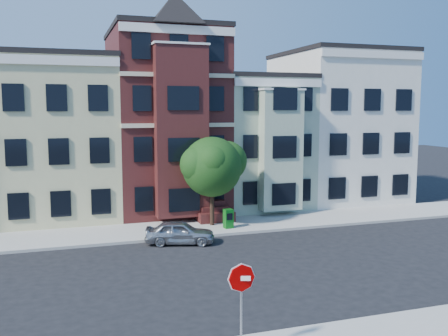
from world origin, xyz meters
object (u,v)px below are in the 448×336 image
object	(u,v)px
street_tree	(212,171)
stop_sign	(241,304)
parked_car	(180,232)
newspaper_box	(228,219)

from	to	relation	value
street_tree	stop_sign	distance (m)	15.88
parked_car	newspaper_box	bearing A→B (deg)	-43.20
parked_car	street_tree	bearing A→B (deg)	-25.20
parked_car	stop_sign	distance (m)	12.47
newspaper_box	street_tree	bearing A→B (deg)	116.59
newspaper_box	stop_sign	size ratio (longest dim) A/B	0.37
parked_car	stop_sign	bearing A→B (deg)	-168.60
street_tree	parked_car	xyz separation A→B (m)	(-2.64, -2.94, -2.77)
parked_car	stop_sign	size ratio (longest dim) A/B	1.19
street_tree	stop_sign	bearing A→B (deg)	-103.86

